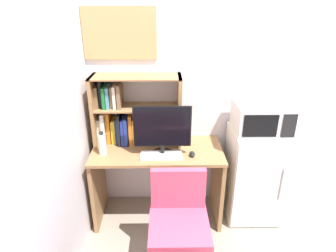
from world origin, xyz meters
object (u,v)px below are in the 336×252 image
(computer_mouse, at_px, (192,154))
(desk_fan, at_px, (261,88))
(water_bottle, at_px, (102,144))
(desk_chair, at_px, (179,232))
(keyboard, at_px, (161,155))
(microwave, at_px, (261,118))
(wall_corkboard, at_px, (120,33))
(mini_fridge, at_px, (254,174))
(monitor, at_px, (162,130))
(hutch_bookshelf, at_px, (124,113))

(computer_mouse, height_order, desk_fan, desk_fan)
(water_bottle, relative_size, desk_chair, 0.26)
(keyboard, bearing_deg, desk_chair, -75.43)
(microwave, relative_size, desk_fan, 1.93)
(desk_chair, bearing_deg, microwave, 41.43)
(computer_mouse, distance_m, water_bottle, 0.81)
(wall_corkboard, bearing_deg, desk_chair, -62.06)
(water_bottle, relative_size, mini_fridge, 0.23)
(keyboard, xyz_separation_m, desk_chair, (0.14, -0.53, -0.39))
(microwave, relative_size, desk_chair, 0.56)
(mini_fridge, bearing_deg, computer_mouse, -166.49)
(keyboard, distance_m, desk_chair, 0.67)
(keyboard, bearing_deg, monitor, 70.97)
(hutch_bookshelf, relative_size, desk_fan, 3.25)
(desk_fan, bearing_deg, mini_fridge, 3.41)
(hutch_bookshelf, bearing_deg, keyboard, -40.29)
(hutch_bookshelf, height_order, mini_fridge, hutch_bookshelf)
(mini_fridge, bearing_deg, monitor, -172.21)
(keyboard, relative_size, microwave, 0.76)
(mini_fridge, bearing_deg, keyboard, -170.21)
(microwave, distance_m, desk_chair, 1.25)
(computer_mouse, bearing_deg, water_bottle, 176.96)
(microwave, bearing_deg, desk_fan, -172.27)
(hutch_bookshelf, distance_m, desk_chair, 1.18)
(water_bottle, bearing_deg, monitor, -1.44)
(computer_mouse, relative_size, microwave, 0.18)
(mini_fridge, height_order, desk_fan, desk_fan)
(hutch_bookshelf, xyz_separation_m, desk_chair, (0.49, -0.83, -0.69))
(hutch_bookshelf, relative_size, computer_mouse, 9.43)
(mini_fridge, xyz_separation_m, microwave, (0.00, 0.00, 0.61))
(keyboard, bearing_deg, water_bottle, 174.81)
(monitor, bearing_deg, computer_mouse, -6.27)
(monitor, xyz_separation_m, wall_corkboard, (-0.38, 0.38, 0.77))
(desk_chair, relative_size, wall_corkboard, 1.32)
(desk_fan, bearing_deg, computer_mouse, -165.85)
(mini_fridge, xyz_separation_m, wall_corkboard, (-1.28, 0.26, 1.32))
(mini_fridge, relative_size, desk_fan, 3.74)
(water_bottle, distance_m, desk_fan, 1.49)
(microwave, xyz_separation_m, desk_chair, (-0.78, -0.69, -0.69))
(microwave, bearing_deg, wall_corkboard, 168.65)
(keyboard, relative_size, wall_corkboard, 0.56)
(keyboard, relative_size, mini_fridge, 0.39)
(keyboard, distance_m, microwave, 0.98)
(desk_chair, bearing_deg, computer_mouse, 75.02)
(monitor, relative_size, desk_fan, 2.01)
(water_bottle, xyz_separation_m, mini_fridge, (1.45, 0.11, -0.40))
(mini_fridge, distance_m, microwave, 0.61)
(monitor, relative_size, computer_mouse, 5.81)
(hutch_bookshelf, xyz_separation_m, water_bottle, (-0.17, -0.25, -0.20))
(wall_corkboard, bearing_deg, mini_fridge, -11.48)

